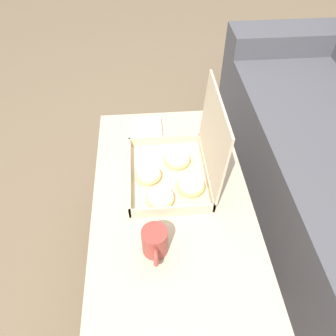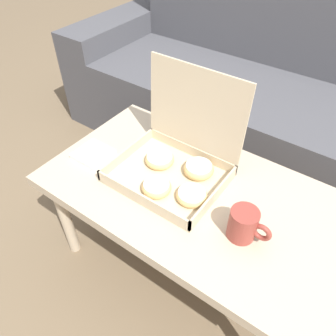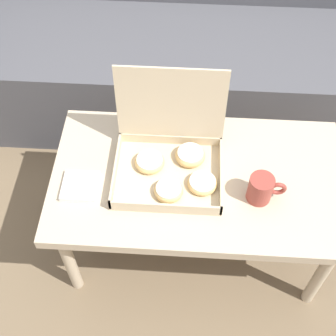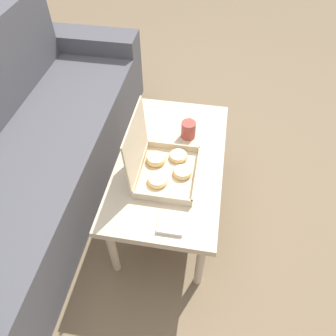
{
  "view_description": "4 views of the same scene",
  "coord_description": "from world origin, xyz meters",
  "px_view_note": "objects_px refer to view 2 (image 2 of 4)",
  "views": [
    {
      "loc": [
        0.74,
        -0.18,
        1.42
      ],
      "look_at": [
        -0.11,
        -0.11,
        0.51
      ],
      "focal_mm": 35.0,
      "sensor_mm": 36.0,
      "label": 1
    },
    {
      "loc": [
        0.36,
        -0.77,
        1.27
      ],
      "look_at": [
        -0.11,
        -0.11,
        0.51
      ],
      "focal_mm": 35.0,
      "sensor_mm": 36.0,
      "label": 2
    },
    {
      "loc": [
        -0.05,
        -1.06,
        1.79
      ],
      "look_at": [
        -0.11,
        -0.11,
        0.51
      ],
      "focal_mm": 50.0,
      "sensor_mm": 36.0,
      "label": 3
    },
    {
      "loc": [
        -1.21,
        -0.3,
        1.77
      ],
      "look_at": [
        -0.11,
        -0.11,
        0.51
      ],
      "focal_mm": 35.0,
      "sensor_mm": 36.0,
      "label": 4
    }
  ],
  "objects_px": {
    "coffee_mug": "(244,225)",
    "coffee_table": "(194,200)",
    "couch": "(285,106)",
    "pastry_box": "(178,161)"
  },
  "relations": [
    {
      "from": "coffee_mug",
      "to": "coffee_table",
      "type": "bearing_deg",
      "value": 160.92
    },
    {
      "from": "coffee_table",
      "to": "coffee_mug",
      "type": "distance_m",
      "value": 0.24
    },
    {
      "from": "couch",
      "to": "coffee_table",
      "type": "bearing_deg",
      "value": -90.0
    },
    {
      "from": "pastry_box",
      "to": "couch",
      "type": "bearing_deg",
      "value": 83.9
    },
    {
      "from": "couch",
      "to": "coffee_mug",
      "type": "bearing_deg",
      "value": -78.0
    },
    {
      "from": "pastry_box",
      "to": "coffee_mug",
      "type": "bearing_deg",
      "value": -19.44
    },
    {
      "from": "pastry_box",
      "to": "coffee_mug",
      "type": "height_order",
      "value": "pastry_box"
    },
    {
      "from": "couch",
      "to": "coffee_mug",
      "type": "distance_m",
      "value": 1.01
    },
    {
      "from": "coffee_table",
      "to": "coffee_mug",
      "type": "height_order",
      "value": "coffee_mug"
    },
    {
      "from": "couch",
      "to": "pastry_box",
      "type": "height_order",
      "value": "couch"
    }
  ]
}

